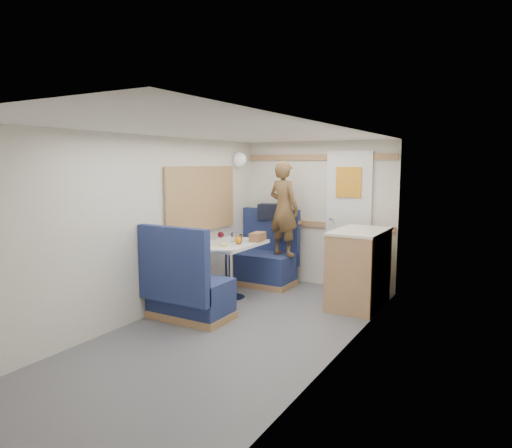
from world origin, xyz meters
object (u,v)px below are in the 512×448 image
Objects in this scene: duffel_bag at (275,212)px; tumbler_left at (198,241)px; galley_counter at (359,268)px; cheese_block at (223,245)px; wine_glass at (221,235)px; beer_glass at (239,240)px; orange_fruit at (238,240)px; bread_loaf at (258,237)px; dome_light at (239,160)px; bench_near at (187,293)px; dinette_table at (230,255)px; tumbler_right at (234,237)px; tray at (225,248)px; person at (284,209)px; bench_far at (264,263)px; pepper_grinder at (241,238)px.

duffel_bag is 1.53m from tumbler_left.
galley_counter is 1.63m from cheese_block.
wine_glass reaches higher than tumbler_left.
tumbler_left is at bearing -135.20° from beer_glass.
tumbler_left reaches higher than orange_fruit.
dome_light is at bearing 137.93° from bread_loaf.
dome_light is at bearing 102.82° from bench_near.
duffel_bag is at bearing 88.29° from dinette_table.
dome_light is at bearing 98.10° from tumbler_left.
galley_counter is 8.18× the size of tumbler_right.
dinette_table is 4.60× the size of dome_light.
galley_counter reaches higher than orange_fruit.
tray is at bearing 72.96° from bench_near.
duffel_bag is 1.33× the size of tray.
tumbler_left reaches higher than tray.
person is (-1.15, 0.29, 0.62)m from galley_counter.
bench_near reaches higher than tumbler_right.
dinette_table is 9.18× the size of beer_glass.
person is 0.64m from bread_loaf.
bench_near is at bearing -136.06° from galley_counter.
dinette_table is 2.69× the size of tray.
bread_loaf is at bearing 74.97° from beer_glass.
tumbler_left is at bearing -151.21° from galley_counter.
bench_far reaches higher than tumbler_left.
bench_far is at bearing 90.00° from bench_near.
beer_glass is (0.14, -0.02, 0.20)m from dinette_table.
bench_near reaches higher than beer_glass.
orange_fruit is at bearing -102.79° from bread_loaf.
tumbler_right is (-0.05, -1.02, -0.23)m from duffel_bag.
person is at bearing 72.91° from wine_glass.
duffel_bag is 1.50m from tray.
duffel_bag is (0.42, 0.27, -0.74)m from dome_light.
bench_near is 5.25× the size of dome_light.
bench_near is 8.56× the size of tumbler_left.
tray is 3.48× the size of pepper_grinder.
tray is at bearing -96.00° from bread_loaf.
tumbler_right is at bearing 108.15° from cheese_block.
bench_far is 1.29m from cheese_block.
tumbler_left is at bearing -123.34° from bread_loaf.
dome_light is 0.59× the size of tray.
tumbler_left is (-0.53, -1.21, -0.31)m from person.
dome_light is 1.19× the size of wine_glass.
pepper_grinder is (-0.08, 0.47, 0.04)m from tray.
tumbler_left is at bearing -119.91° from dinette_table.
tray is at bearing -43.72° from wine_glass.
bench_far is at bearing 111.56° from bread_loaf.
dinette_table is at bearing -127.34° from bread_loaf.
beer_glass is (0.14, 0.84, 0.47)m from bench_near.
tumbler_right is (-0.02, 0.10, 0.21)m from dinette_table.
person is at bearing 82.29° from tray.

